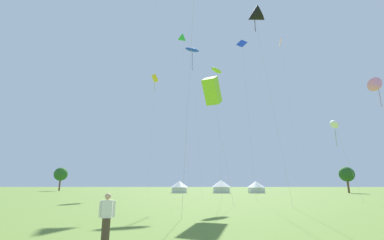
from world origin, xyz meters
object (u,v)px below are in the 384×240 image
at_px(festival_tent_center, 256,186).
at_px(kite_yellow_box, 155,79).
at_px(kite_white_parafoil, 334,125).
at_px(festival_tent_right, 179,186).
at_px(kite_blue_diamond, 242,48).
at_px(person_spectator, 106,220).
at_px(festival_tent_left, 221,186).
at_px(tree_distant_right, 61,174).
at_px(kite_orange_diamond, 281,44).
at_px(kite_blue_parafoil, 192,50).
at_px(kite_black_delta, 254,16).
at_px(tree_distant_left, 347,174).
at_px(kite_lime_parafoil, 216,71).
at_px(kite_lime_box, 212,91).
at_px(kite_green_delta, 183,39).
at_px(kite_pink_delta, 378,85).

bearing_deg(festival_tent_center, kite_yellow_box, -168.58).
height_order(kite_white_parafoil, kite_yellow_box, kite_yellow_box).
xyz_separation_m(kite_white_parafoil, festival_tent_right, (-22.18, 31.60, -8.07)).
relative_size(kite_blue_diamond, person_spectator, 13.78).
bearing_deg(kite_blue_diamond, festival_tent_left, 92.43).
xyz_separation_m(kite_yellow_box, tree_distant_right, (-32.27, 23.07, -22.15)).
relative_size(kite_white_parafoil, kite_yellow_box, 0.36).
distance_m(kite_orange_diamond, kite_blue_parafoil, 31.96).
xyz_separation_m(kite_black_delta, tree_distant_left, (29.10, 39.18, -15.78)).
bearing_deg(kite_yellow_box, kite_black_delta, -64.55).
xyz_separation_m(kite_lime_parafoil, festival_tent_right, (-7.57, 24.32, -19.02)).
bearing_deg(kite_blue_diamond, kite_lime_box, -117.80).
xyz_separation_m(festival_tent_right, festival_tent_left, (9.97, -0.00, 0.11)).
relative_size(kite_black_delta, festival_tent_left, 4.62).
xyz_separation_m(festival_tent_left, tree_distant_right, (-48.24, 18.17, 3.39)).
bearing_deg(kite_white_parafoil, festival_tent_center, 97.00).
xyz_separation_m(kite_yellow_box, festival_tent_right, (5.99, 4.91, -25.66)).
relative_size(kite_green_delta, kite_lime_parafoil, 1.58).
bearing_deg(tree_distant_left, kite_lime_parafoil, -143.71).
bearing_deg(kite_lime_box, kite_orange_diamond, 60.79).
bearing_deg(festival_tent_right, tree_distant_left, -1.00).
distance_m(kite_black_delta, tree_distant_right, 77.38).
bearing_deg(kite_blue_diamond, person_spectator, -110.29).
relative_size(kite_orange_diamond, festival_tent_center, 9.36).
relative_size(kite_orange_diamond, kite_yellow_box, 1.39).
bearing_deg(kite_lime_parafoil, kite_white_parafoil, -26.46).
distance_m(kite_blue_parafoil, tree_distant_right, 61.52).
bearing_deg(kite_blue_diamond, kite_pink_delta, -4.29).
bearing_deg(kite_lime_box, person_spectator, -105.50).
distance_m(kite_green_delta, festival_tent_left, 34.91).
bearing_deg(festival_tent_right, kite_pink_delta, -45.56).
height_order(kite_blue_diamond, festival_tent_left, kite_blue_diamond).
bearing_deg(kite_green_delta, kite_white_parafoil, -38.88).
relative_size(kite_blue_diamond, kite_blue_parafoil, 0.91).
distance_m(kite_yellow_box, kite_lime_box, 39.24).
height_order(kite_pink_delta, tree_distant_left, kite_pink_delta).
xyz_separation_m(festival_tent_right, tree_distant_left, (39.75, -0.69, 2.75)).
relative_size(kite_orange_diamond, person_spectator, 22.72).
height_order(kite_lime_parafoil, kite_yellow_box, kite_yellow_box).
relative_size(kite_black_delta, kite_orange_diamond, 0.54).
xyz_separation_m(kite_black_delta, festival_tent_right, (-10.65, 39.87, -18.54)).
bearing_deg(tree_distant_right, kite_blue_parafoil, -44.00).
bearing_deg(festival_tent_right, kite_blue_parafoil, -81.10).
xyz_separation_m(kite_black_delta, kite_white_parafoil, (11.53, 8.28, -10.46)).
height_order(kite_black_delta, tree_distant_left, kite_black_delta).
distance_m(festival_tent_left, tree_distant_right, 51.66).
distance_m(kite_orange_diamond, festival_tent_center, 36.82).
xyz_separation_m(person_spectator, festival_tent_center, (17.22, 56.23, 0.66)).
distance_m(festival_tent_center, tree_distant_left, 21.64).
distance_m(person_spectator, tree_distant_right, 84.26).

